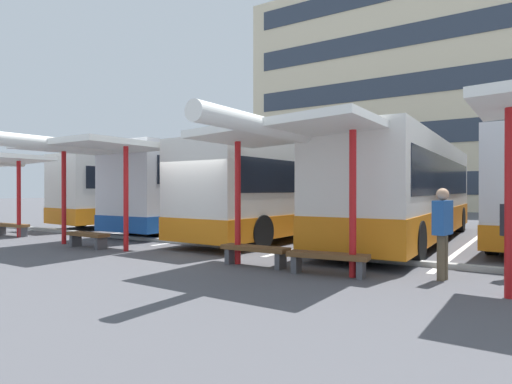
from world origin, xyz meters
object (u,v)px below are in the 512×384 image
at_px(bench_1, 11,227).
at_px(coach_bus_2, 301,192).
at_px(waiting_passenger_1, 443,226).
at_px(waiting_shelter_2, 284,134).
at_px(bench_2, 88,237).
at_px(bench_3, 255,251).
at_px(coach_bus_1, 220,188).
at_px(coach_bus_0, 162,190).
at_px(coach_bus_3, 408,191).
at_px(waiting_shelter_1, 85,148).
at_px(bench_4, 328,259).

bearing_deg(bench_1, coach_bus_2, 36.16).
relative_size(coach_bus_2, waiting_passenger_1, 6.98).
bearing_deg(waiting_shelter_2, coach_bus_2, 114.77).
height_order(bench_1, bench_2, same).
relative_size(bench_3, waiting_passenger_1, 0.93).
height_order(coach_bus_1, bench_3, coach_bus_1).
bearing_deg(coach_bus_0, waiting_shelter_2, -34.39).
bearing_deg(waiting_passenger_1, coach_bus_2, 135.52).
bearing_deg(coach_bus_3, waiting_passenger_1, -70.45).
bearing_deg(coach_bus_2, waiting_passenger_1, -44.48).
xyz_separation_m(waiting_shelter_1, waiting_shelter_2, (6.69, 0.03, -0.05)).
bearing_deg(waiting_passenger_1, bench_3, -169.53).
relative_size(bench_3, bench_4, 0.97).
distance_m(coach_bus_2, waiting_passenger_1, 8.59).
distance_m(coach_bus_0, bench_4, 14.99).
relative_size(bench_2, waiting_shelter_2, 0.34).
distance_m(bench_2, bench_3, 5.79).
bearing_deg(waiting_shelter_2, bench_4, 10.21).
bearing_deg(coach_bus_0, bench_3, -35.70).
bearing_deg(bench_2, bench_3, 1.69).
bearing_deg(waiting_shelter_1, bench_1, 173.57).
relative_size(coach_bus_2, bench_4, 7.27).
xyz_separation_m(coach_bus_3, bench_1, (-12.72, -6.40, -1.33)).
bearing_deg(waiting_passenger_1, bench_2, -174.79).
bearing_deg(waiting_passenger_1, waiting_shelter_2, -161.92).
bearing_deg(coach_bus_2, waiting_shelter_1, -116.49).
height_order(coach_bus_2, bench_3, coach_bus_2).
bearing_deg(bench_4, waiting_shelter_1, -178.57).
distance_m(coach_bus_1, waiting_passenger_1, 12.38).
bearing_deg(waiting_shelter_2, waiting_passenger_1, 18.08).
xyz_separation_m(coach_bus_3, waiting_shelter_2, (-0.77, -6.97, 1.22)).
height_order(waiting_shelter_2, bench_4, waiting_shelter_2).
relative_size(bench_1, bench_4, 0.99).
xyz_separation_m(coach_bus_1, bench_4, (8.47, -7.33, -1.47)).
distance_m(coach_bus_3, waiting_shelter_2, 7.12).
bearing_deg(coach_bus_0, coach_bus_2, -7.36).
relative_size(coach_bus_3, bench_2, 7.94).
relative_size(coach_bus_3, bench_1, 7.32).
xyz_separation_m(coach_bus_2, coach_bus_3, (3.98, 0.02, 0.02)).
distance_m(coach_bus_3, bench_4, 6.94).
relative_size(coach_bus_2, waiting_shelter_2, 2.73).
relative_size(coach_bus_0, bench_3, 6.80).
distance_m(coach_bus_0, bench_3, 13.46).
xyz_separation_m(bench_1, waiting_shelter_2, (11.95, -0.57, 2.55)).
height_order(coach_bus_1, coach_bus_2, coach_bus_1).
bearing_deg(bench_2, waiting_passenger_1, 5.21).
xyz_separation_m(coach_bus_3, bench_3, (-1.67, -6.72, -1.33)).
xyz_separation_m(bench_2, bench_3, (5.79, 0.17, 0.00)).
xyz_separation_m(coach_bus_0, bench_4, (12.67, -7.90, -1.34)).
distance_m(coach_bus_2, waiting_shelter_1, 7.90).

